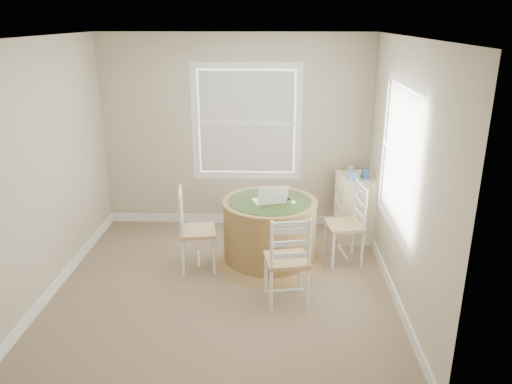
{
  "coord_description": "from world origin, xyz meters",
  "views": [
    {
      "loc": [
        0.54,
        -4.76,
        2.77
      ],
      "look_at": [
        0.33,
        0.45,
        0.94
      ],
      "focal_mm": 35.0,
      "sensor_mm": 36.0,
      "label": 1
    }
  ],
  "objects_px": {
    "chair_left": "(198,230)",
    "chair_right": "(344,225)",
    "laptop": "(270,200)",
    "chair_near": "(287,259)",
    "corner_chest": "(354,207)",
    "round_table": "(270,229)"
  },
  "relations": [
    {
      "from": "chair_left",
      "to": "corner_chest",
      "type": "relative_size",
      "value": 1.13
    },
    {
      "from": "chair_right",
      "to": "chair_near",
      "type": "bearing_deg",
      "value": -46.69
    },
    {
      "from": "chair_left",
      "to": "laptop",
      "type": "height_order",
      "value": "laptop"
    },
    {
      "from": "chair_near",
      "to": "chair_right",
      "type": "xyz_separation_m",
      "value": [
        0.69,
        0.91,
        0.0
      ]
    },
    {
      "from": "chair_left",
      "to": "chair_near",
      "type": "xyz_separation_m",
      "value": [
        1.0,
        -0.68,
        0.0
      ]
    },
    {
      "from": "chair_left",
      "to": "laptop",
      "type": "relative_size",
      "value": 2.28
    },
    {
      "from": "chair_near",
      "to": "corner_chest",
      "type": "height_order",
      "value": "chair_near"
    },
    {
      "from": "chair_right",
      "to": "corner_chest",
      "type": "xyz_separation_m",
      "value": [
        0.22,
        0.72,
        -0.05
      ]
    },
    {
      "from": "corner_chest",
      "to": "laptop",
      "type": "bearing_deg",
      "value": -145.58
    },
    {
      "from": "chair_left",
      "to": "chair_right",
      "type": "distance_m",
      "value": 1.71
    },
    {
      "from": "chair_left",
      "to": "chair_right",
      "type": "bearing_deg",
      "value": -91.83
    },
    {
      "from": "laptop",
      "to": "chair_right",
      "type": "bearing_deg",
      "value": 169.41
    },
    {
      "from": "chair_left",
      "to": "chair_near",
      "type": "bearing_deg",
      "value": -133.71
    },
    {
      "from": "round_table",
      "to": "chair_near",
      "type": "xyz_separation_m",
      "value": [
        0.18,
        -0.85,
        0.05
      ]
    },
    {
      "from": "chair_right",
      "to": "laptop",
      "type": "distance_m",
      "value": 0.95
    },
    {
      "from": "chair_left",
      "to": "corner_chest",
      "type": "distance_m",
      "value": 2.15
    },
    {
      "from": "chair_near",
      "to": "chair_right",
      "type": "height_order",
      "value": "same"
    },
    {
      "from": "round_table",
      "to": "chair_left",
      "type": "bearing_deg",
      "value": -175.61
    },
    {
      "from": "round_table",
      "to": "chair_right",
      "type": "height_order",
      "value": "chair_right"
    },
    {
      "from": "chair_left",
      "to": "corner_chest",
      "type": "xyz_separation_m",
      "value": [
        1.92,
        0.96,
        -0.05
      ]
    },
    {
      "from": "chair_left",
      "to": "chair_right",
      "type": "height_order",
      "value": "same"
    },
    {
      "from": "chair_right",
      "to": "laptop",
      "type": "height_order",
      "value": "laptop"
    }
  ]
}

